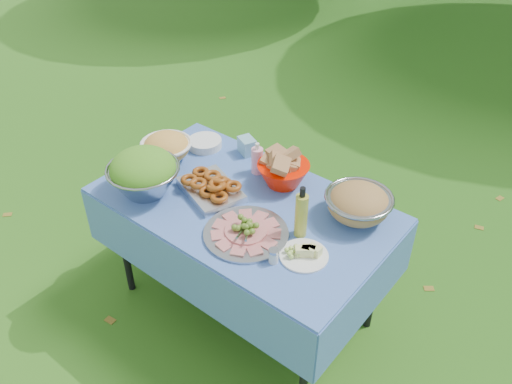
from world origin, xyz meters
TOP-DOWN VIEW (x-y plane):
  - ground at (0.00, 0.00)m, footprint 80.00×80.00m
  - picnic_table at (0.00, 0.00)m, footprint 1.46×0.86m
  - salad_bowl at (-0.45, -0.24)m, footprint 0.44×0.44m
  - pasta_bowl_white at (-0.58, 0.04)m, footprint 0.28×0.28m
  - plate_stack at (-0.51, 0.26)m, footprint 0.25×0.25m
  - wipes_box at (-0.28, 0.36)m, footprint 0.12×0.11m
  - sanitizer_bottle at (-0.11, 0.25)m, footprint 0.07×0.07m
  - bread_bowl at (0.05, 0.26)m, footprint 0.34×0.34m
  - pasta_bowl_steel at (0.49, 0.26)m, footprint 0.33×0.33m
  - fried_tray at (-0.18, -0.04)m, footprint 0.39×0.33m
  - charcuterie_platter at (0.16, -0.17)m, footprint 0.51×0.51m
  - oil_bottle at (0.35, -0.01)m, footprint 0.07×0.07m
  - cheese_plate at (0.45, -0.12)m, footprint 0.29×0.29m
  - shaker at (0.37, -0.23)m, footprint 0.04×0.04m

SIDE VIEW (x-z plane):
  - ground at x=0.00m, z-range 0.00..0.00m
  - picnic_table at x=0.00m, z-range 0.00..0.76m
  - plate_stack at x=-0.51m, z-range 0.76..0.81m
  - cheese_plate at x=0.45m, z-range 0.76..0.82m
  - shaker at x=0.37m, z-range 0.76..0.83m
  - fried_tray at x=-0.18m, z-range 0.76..0.84m
  - charcuterie_platter at x=0.16m, z-range 0.76..0.85m
  - wipes_box at x=-0.28m, z-range 0.76..0.85m
  - pasta_bowl_white at x=-0.58m, z-range 0.76..0.92m
  - pasta_bowl_steel at x=0.49m, z-range 0.76..0.93m
  - sanitizer_bottle at x=-0.11m, z-range 0.76..0.94m
  - bread_bowl at x=0.05m, z-range 0.76..0.94m
  - salad_bowl at x=-0.45m, z-range 0.76..1.00m
  - oil_bottle at x=0.35m, z-range 0.76..1.03m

